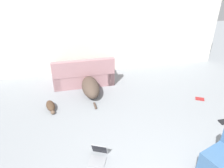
{
  "coord_description": "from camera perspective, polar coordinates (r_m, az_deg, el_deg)",
  "views": [
    {
      "loc": [
        -1.23,
        -1.68,
        3.04
      ],
      "look_at": [
        -0.35,
        2.48,
        0.68
      ],
      "focal_mm": 35.0,
      "sensor_mm": 36.0,
      "label": 1
    }
  ],
  "objects": [
    {
      "name": "wall_back",
      "position": [
        6.68,
        -0.92,
        14.12
      ],
      "size": [
        7.16,
        0.06,
        2.64
      ],
      "color": "silver",
      "rests_on": "ground_plane"
    },
    {
      "name": "couch",
      "position": [
        6.29,
        -7.52,
        2.52
      ],
      "size": [
        1.67,
        0.88,
        0.82
      ],
      "rotation": [
        0.0,
        0.0,
        3.15
      ],
      "color": "#A3757A",
      "rests_on": "ground_plane"
    },
    {
      "name": "dog",
      "position": [
        5.78,
        -5.76,
        -0.49
      ],
      "size": [
        0.48,
        1.44,
        0.43
      ],
      "rotation": [
        0.0,
        0.0,
        1.62
      ],
      "color": "#4C3D33",
      "rests_on": "ground_plane"
    },
    {
      "name": "cat",
      "position": [
        5.38,
        -15.72,
        -5.58
      ],
      "size": [
        0.29,
        0.6,
        0.17
      ],
      "rotation": [
        0.0,
        0.0,
        4.95
      ],
      "color": "#473323",
      "rests_on": "ground_plane"
    },
    {
      "name": "laptop_open",
      "position": [
        4.06,
        -3.53,
        -17.82
      ],
      "size": [
        0.4,
        0.44,
        0.26
      ],
      "rotation": [
        0.0,
        0.0,
        -0.41
      ],
      "color": "gray",
      "rests_on": "ground_plane"
    },
    {
      "name": "book_red",
      "position": [
        6.0,
        21.96,
        -3.63
      ],
      "size": [
        0.25,
        0.21,
        0.02
      ],
      "rotation": [
        0.0,
        0.0,
        -0.47
      ],
      "color": "maroon",
      "rests_on": "ground_plane"
    },
    {
      "name": "book_black",
      "position": [
        5.4,
        27.16,
        -8.79
      ],
      "size": [
        0.19,
        0.16,
        0.02
      ],
      "rotation": [
        0.0,
        0.0,
        0.0
      ],
      "color": "black",
      "rests_on": "ground_plane"
    }
  ]
}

